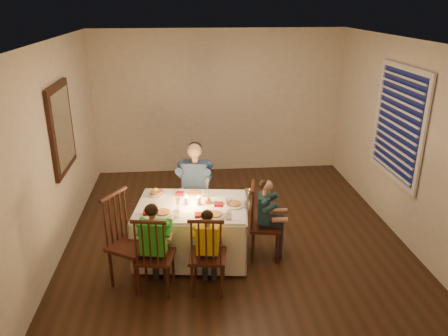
{
  "coord_description": "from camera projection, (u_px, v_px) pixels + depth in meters",
  "views": [
    {
      "loc": [
        -0.63,
        -5.31,
        3.05
      ],
      "look_at": [
        -0.12,
        0.15,
        0.93
      ],
      "focal_mm": 35.0,
      "sensor_mm": 36.0,
      "label": 1
    }
  ],
  "objects": [
    {
      "name": "wall_left",
      "position": [
        55.0,
        150.0,
        5.42
      ],
      "size": [
        0.02,
        5.0,
        2.6
      ],
      "primitive_type": "cube",
      "color": "beige",
      "rests_on": "ground"
    },
    {
      "name": "candle_left",
      "position": [
        187.0,
        201.0,
        5.32
      ],
      "size": [
        0.06,
        0.06,
        0.1
      ],
      "primitive_type": "cylinder",
      "color": "silver",
      "rests_on": "dining_table"
    },
    {
      "name": "orange_fruit",
      "position": [
        207.0,
        200.0,
        5.36
      ],
      "size": [
        0.08,
        0.08,
        0.08
      ],
      "primitive_type": "sphere",
      "color": "#FFA215",
      "rests_on": "dining_table"
    },
    {
      "name": "ground",
      "position": [
        234.0,
        234.0,
        6.08
      ],
      "size": [
        5.0,
        5.0,
        0.0
      ],
      "primitive_type": "plane",
      "color": "black",
      "rests_on": "ground"
    },
    {
      "name": "chair_near_right",
      "position": [
        208.0,
        289.0,
        4.93
      ],
      "size": [
        0.45,
        0.43,
        0.96
      ],
      "primitive_type": null,
      "rotation": [
        0.0,
        0.0,
        3.0
      ],
      "color": "#33190E",
      "rests_on": "ground"
    },
    {
      "name": "setting_green",
      "position": [
        163.0,
        213.0,
        5.09
      ],
      "size": [
        0.29,
        0.29,
        0.02
      ],
      "primitive_type": "cylinder",
      "rotation": [
        0.0,
        0.0,
        -0.12
      ],
      "color": "white",
      "rests_on": "dining_table"
    },
    {
      "name": "dining_table",
      "position": [
        192.0,
        219.0,
        5.41
      ],
      "size": [
        1.47,
        1.15,
        0.68
      ],
      "rotation": [
        0.0,
        0.0,
        -0.12
      ],
      "color": "white",
      "rests_on": "ground"
    },
    {
      "name": "setting_yellow",
      "position": [
        214.0,
        215.0,
        5.05
      ],
      "size": [
        0.29,
        0.29,
        0.02
      ],
      "primitive_type": "cylinder",
      "rotation": [
        0.0,
        0.0,
        -0.12
      ],
      "color": "white",
      "rests_on": "dining_table"
    },
    {
      "name": "wall_back",
      "position": [
        219.0,
        103.0,
        7.94
      ],
      "size": [
        4.5,
        0.02,
        2.6
      ],
      "primitive_type": "cube",
      "color": "beige",
      "rests_on": "ground"
    },
    {
      "name": "ceiling",
      "position": [
        235.0,
        40.0,
        5.15
      ],
      "size": [
        5.0,
        5.0,
        0.0
      ],
      "primitive_type": "plane",
      "color": "white",
      "rests_on": "wall_back"
    },
    {
      "name": "wall_mirror",
      "position": [
        62.0,
        128.0,
        5.63
      ],
      "size": [
        0.06,
        0.95,
        1.15
      ],
      "color": "black",
      "rests_on": "wall_left"
    },
    {
      "name": "chair_near_left",
      "position": [
        157.0,
        289.0,
        4.92
      ],
      "size": [
        0.46,
        0.44,
        0.96
      ],
      "primitive_type": null,
      "rotation": [
        0.0,
        0.0,
        2.96
      ],
      "color": "#33190E",
      "rests_on": "ground"
    },
    {
      "name": "candle_right",
      "position": [
        199.0,
        201.0,
        5.31
      ],
      "size": [
        0.06,
        0.06,
        0.1
      ],
      "primitive_type": "cylinder",
      "color": "silver",
      "rests_on": "dining_table"
    },
    {
      "name": "chair_end",
      "position": [
        264.0,
        255.0,
        5.58
      ],
      "size": [
        0.45,
        0.46,
        0.96
      ],
      "primitive_type": null,
      "rotation": [
        0.0,
        0.0,
        1.37
      ],
      "color": "#33190E",
      "rests_on": "ground"
    },
    {
      "name": "adult",
      "position": [
        196.0,
        228.0,
        6.24
      ],
      "size": [
        0.54,
        0.51,
        1.28
      ],
      "primitive_type": null,
      "rotation": [
        0.0,
        0.0,
        -0.19
      ],
      "color": "navy",
      "rests_on": "ground"
    },
    {
      "name": "child_yellow",
      "position": [
        208.0,
        289.0,
        4.93
      ],
      "size": [
        0.35,
        0.33,
        1.0
      ],
      "primitive_type": null,
      "rotation": [
        0.0,
        0.0,
        3.0
      ],
      "color": "yellow",
      "rests_on": "ground"
    },
    {
      "name": "chair_adult",
      "position": [
        196.0,
        228.0,
        6.24
      ],
      "size": [
        0.46,
        0.44,
        0.96
      ],
      "primitive_type": null,
      "rotation": [
        0.0,
        0.0,
        -0.19
      ],
      "color": "#33190E",
      "rests_on": "ground"
    },
    {
      "name": "squash",
      "position": [
        155.0,
        191.0,
        5.59
      ],
      "size": [
        0.09,
        0.09,
        0.09
      ],
      "primitive_type": "sphere",
      "color": "yellow",
      "rests_on": "dining_table"
    },
    {
      "name": "window_blinds",
      "position": [
        398.0,
        124.0,
        5.83
      ],
      "size": [
        0.07,
        1.34,
        1.54
      ],
      "color": "#0D1134",
      "rests_on": "wall_right"
    },
    {
      "name": "serving_bowl",
      "position": [
        157.0,
        194.0,
        5.56
      ],
      "size": [
        0.23,
        0.23,
        0.05
      ],
      "primitive_type": "imported",
      "rotation": [
        0.0,
        0.0,
        -0.18
      ],
      "color": "white",
      "rests_on": "dining_table"
    },
    {
      "name": "child_green",
      "position": [
        157.0,
        289.0,
        4.92
      ],
      "size": [
        0.41,
        0.39,
        1.08
      ],
      "primitive_type": null,
      "rotation": [
        0.0,
        0.0,
        2.96
      ],
      "color": "green",
      "rests_on": "ground"
    },
    {
      "name": "setting_teal",
      "position": [
        233.0,
        205.0,
        5.31
      ],
      "size": [
        0.29,
        0.29,
        0.02
      ],
      "primitive_type": "cylinder",
      "rotation": [
        0.0,
        0.0,
        -0.12
      ],
      "color": "white",
      "rests_on": "dining_table"
    },
    {
      "name": "setting_adult",
      "position": [
        194.0,
        194.0,
        5.6
      ],
      "size": [
        0.29,
        0.29,
        0.02
      ],
      "primitive_type": "cylinder",
      "rotation": [
        0.0,
        0.0,
        -0.12
      ],
      "color": "white",
      "rests_on": "dining_table"
    },
    {
      "name": "wall_right",
      "position": [
        402.0,
        140.0,
        5.81
      ],
      "size": [
        0.02,
        5.0,
        2.6
      ],
      "primitive_type": "cube",
      "color": "beige",
      "rests_on": "ground"
    },
    {
      "name": "child_teal",
      "position": [
        264.0,
        255.0,
        5.58
      ],
      "size": [
        0.37,
        0.39,
        1.04
      ],
      "primitive_type": null,
      "rotation": [
        0.0,
        0.0,
        1.37
      ],
      "color": "#1B3B44",
      "rests_on": "ground"
    },
    {
      "name": "chair_extra",
      "position": [
        135.0,
        281.0,
        5.06
      ],
      "size": [
        0.6,
        0.61,
        1.09
      ],
      "primitive_type": null,
      "rotation": [
        0.0,
        0.0,
        1.02
      ],
      "color": "#33190E",
      "rests_on": "ground"
    }
  ]
}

